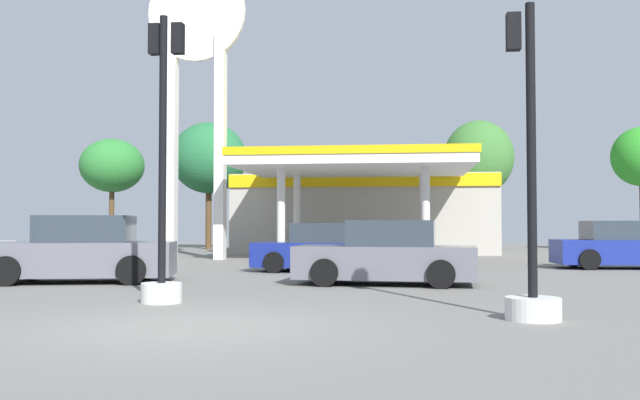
% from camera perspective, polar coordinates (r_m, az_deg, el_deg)
% --- Properties ---
extents(ground_plane, '(90.00, 90.00, 0.00)m').
position_cam_1_polar(ground_plane, '(10.00, -10.91, -10.15)').
color(ground_plane, slate).
rests_on(ground_plane, ground).
extents(gas_station, '(12.77, 13.93, 4.29)m').
position_cam_1_polar(gas_station, '(34.96, 3.66, -0.76)').
color(gas_station, '#ADA89E').
rests_on(gas_station, ground).
extents(station_pole_sign, '(4.10, 0.56, 13.52)m').
position_cam_1_polar(station_pole_sign, '(30.06, -10.02, 11.94)').
color(station_pole_sign, white).
rests_on(station_pole_sign, ground).
extents(car_0, '(4.90, 2.89, 1.64)m').
position_cam_1_polar(car_0, '(18.26, -18.95, -4.03)').
color(car_0, black).
rests_on(car_0, ground).
extents(car_1, '(4.29, 2.28, 1.47)m').
position_cam_1_polar(car_1, '(21.12, 0.29, -4.08)').
color(car_1, black).
rests_on(car_1, ground).
extents(car_3, '(4.37, 2.18, 1.52)m').
position_cam_1_polar(car_3, '(16.74, 5.44, -4.52)').
color(car_3, black).
rests_on(car_3, ground).
extents(car_4, '(4.40, 2.13, 1.55)m').
position_cam_1_polar(car_4, '(24.76, 23.40, -3.52)').
color(car_4, black).
rests_on(car_4, ground).
extents(traffic_signal_0, '(0.82, 0.82, 4.76)m').
position_cam_1_polar(traffic_signal_0, '(10.93, 16.78, -3.23)').
color(traffic_signal_0, silver).
rests_on(traffic_signal_0, ground).
extents(traffic_signal_1, '(0.74, 0.74, 5.27)m').
position_cam_1_polar(traffic_signal_1, '(13.12, -12.68, -0.50)').
color(traffic_signal_1, silver).
rests_on(traffic_signal_1, ground).
extents(tree_0, '(3.98, 3.98, 6.79)m').
position_cam_1_polar(tree_0, '(45.66, -16.57, 2.68)').
color(tree_0, brown).
rests_on(tree_0, ground).
extents(tree_1, '(4.35, 4.35, 7.39)m').
position_cam_1_polar(tree_1, '(41.35, -9.04, 3.38)').
color(tree_1, brown).
rests_on(tree_1, ground).
extents(tree_2, '(3.21, 3.21, 5.94)m').
position_cam_1_polar(tree_2, '(40.09, 1.29, 2.25)').
color(tree_2, brown).
rests_on(tree_2, ground).
extents(tree_3, '(3.95, 3.95, 7.39)m').
position_cam_1_polar(tree_3, '(41.06, 12.80, 3.37)').
color(tree_3, brown).
rests_on(tree_3, ground).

